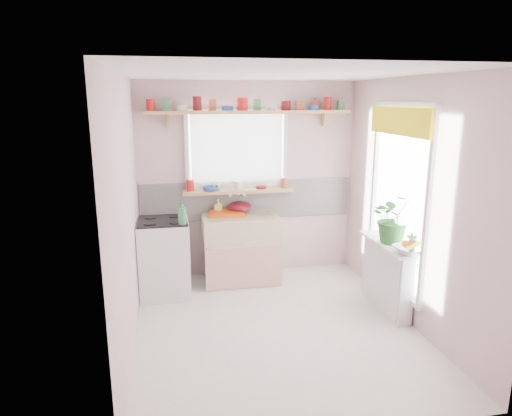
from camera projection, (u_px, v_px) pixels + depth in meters
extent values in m
plane|color=white|center=(276.00, 327.00, 4.67)|extent=(3.20, 3.20, 0.00)
plane|color=white|center=(278.00, 74.00, 4.08)|extent=(3.20, 3.20, 0.00)
plane|color=beige|center=(248.00, 180.00, 5.90)|extent=(2.80, 0.00, 2.80)
plane|color=beige|center=(336.00, 269.00, 2.85)|extent=(2.80, 0.00, 2.80)
plane|color=beige|center=(126.00, 216.00, 4.12)|extent=(0.00, 3.20, 3.20)
plane|color=beige|center=(411.00, 203.00, 4.63)|extent=(0.00, 3.20, 3.20)
cube|color=white|center=(248.00, 199.00, 5.95)|extent=(2.74, 0.03, 0.50)
cube|color=#CB8395|center=(248.00, 214.00, 5.99)|extent=(2.74, 0.02, 0.12)
cube|color=white|center=(236.00, 150.00, 5.78)|extent=(1.20, 0.01, 1.00)
cube|color=white|center=(237.00, 150.00, 5.71)|extent=(1.15, 0.02, 0.95)
cube|color=white|center=(401.00, 199.00, 4.82)|extent=(0.01, 1.10, 1.90)
cube|color=yellow|center=(399.00, 121.00, 4.62)|extent=(0.03, 1.20, 0.28)
cube|color=white|center=(241.00, 260.00, 5.82)|extent=(0.85, 0.55, 0.55)
cube|color=#C64E3A|center=(245.00, 268.00, 5.55)|extent=(0.95, 0.02, 0.53)
cube|color=beige|center=(241.00, 228.00, 5.72)|extent=(0.95, 0.55, 0.30)
cylinder|color=silver|center=(237.00, 193.00, 5.86)|extent=(0.03, 0.22, 0.03)
cube|color=white|center=(164.00, 258.00, 5.36)|extent=(0.58, 0.58, 0.90)
cube|color=black|center=(163.00, 221.00, 5.26)|extent=(0.56, 0.56, 0.02)
cylinder|color=black|center=(150.00, 224.00, 5.09)|extent=(0.14, 0.14, 0.01)
cylinder|color=black|center=(175.00, 222.00, 5.15)|extent=(0.14, 0.14, 0.01)
cylinder|color=black|center=(151.00, 217.00, 5.36)|extent=(0.14, 0.14, 0.01)
cylinder|color=black|center=(175.00, 216.00, 5.41)|extent=(0.14, 0.14, 0.01)
cube|color=white|center=(387.00, 277.00, 5.01)|extent=(0.15, 0.90, 0.75)
cube|color=white|center=(386.00, 243.00, 4.92)|extent=(0.22, 0.95, 0.03)
cube|color=tan|center=(238.00, 191.00, 5.79)|extent=(1.40, 0.22, 0.04)
cube|color=tan|center=(250.00, 112.00, 5.57)|extent=(2.52, 0.24, 0.04)
cylinder|color=red|center=(151.00, 106.00, 5.34)|extent=(0.11, 0.11, 0.12)
cylinder|color=#3F7F4C|center=(166.00, 106.00, 5.37)|extent=(0.11, 0.11, 0.12)
cylinder|color=silver|center=(182.00, 108.00, 5.41)|extent=(0.11, 0.11, 0.06)
cylinder|color=#590F14|center=(197.00, 105.00, 5.44)|extent=(0.11, 0.11, 0.12)
cylinder|color=#A55133|center=(212.00, 105.00, 5.47)|extent=(0.11, 0.11, 0.12)
cylinder|color=#3359A5|center=(227.00, 108.00, 5.51)|extent=(0.11, 0.11, 0.06)
cylinder|color=red|center=(242.00, 105.00, 5.54)|extent=(0.11, 0.11, 0.12)
cylinder|color=#3F7F4C|center=(257.00, 105.00, 5.57)|extent=(0.11, 0.11, 0.12)
cylinder|color=silver|center=(271.00, 108.00, 5.61)|extent=(0.11, 0.11, 0.06)
cylinder|color=#590F14|center=(286.00, 105.00, 5.64)|extent=(0.11, 0.11, 0.12)
cylinder|color=#A55133|center=(300.00, 105.00, 5.67)|extent=(0.11, 0.11, 0.12)
cylinder|color=#3359A5|center=(314.00, 108.00, 5.71)|extent=(0.11, 0.11, 0.06)
cylinder|color=red|center=(328.00, 105.00, 5.74)|extent=(0.11, 0.11, 0.12)
cylinder|color=#3F7F4C|center=(341.00, 105.00, 5.77)|extent=(0.11, 0.11, 0.12)
cylinder|color=red|center=(189.00, 186.00, 5.65)|extent=(0.11, 0.11, 0.12)
cylinder|color=#3F7F4C|center=(214.00, 185.00, 5.71)|extent=(0.11, 0.11, 0.12)
cylinder|color=silver|center=(238.00, 187.00, 5.78)|extent=(0.11, 0.11, 0.06)
cylinder|color=#590F14|center=(262.00, 184.00, 5.83)|extent=(0.11, 0.11, 0.12)
cylinder|color=#A55133|center=(285.00, 183.00, 5.88)|extent=(0.11, 0.11, 0.12)
cube|color=#E05213|center=(227.00, 213.00, 5.77)|extent=(0.48, 0.38, 0.04)
ellipsoid|color=#530E18|center=(240.00, 207.00, 5.86)|extent=(0.35, 0.35, 0.14)
imported|color=#276026|center=(395.00, 218.00, 4.84)|extent=(0.56, 0.51, 0.55)
imported|color=silver|center=(411.00, 250.00, 4.53)|extent=(0.42, 0.42, 0.08)
imported|color=#255E29|center=(412.00, 244.00, 4.52)|extent=(0.13, 0.10, 0.21)
imported|color=#FFEF71|center=(218.00, 206.00, 5.81)|extent=(0.11, 0.11, 0.18)
imported|color=beige|center=(216.00, 185.00, 5.78)|extent=(0.14, 0.14, 0.09)
imported|color=#2F4D9A|center=(210.00, 189.00, 5.65)|extent=(0.26, 0.26, 0.06)
imported|color=#9B3C2F|center=(315.00, 104.00, 5.77)|extent=(0.19, 0.19, 0.15)
imported|color=#3A7548|center=(182.00, 213.00, 5.05)|extent=(0.12, 0.12, 0.27)
sphere|color=orange|center=(412.00, 244.00, 4.52)|extent=(0.08, 0.08, 0.08)
sphere|color=orange|center=(415.00, 243.00, 4.56)|extent=(0.08, 0.08, 0.08)
sphere|color=orange|center=(406.00, 244.00, 4.53)|extent=(0.08, 0.08, 0.08)
cylinder|color=#FCF436|center=(416.00, 245.00, 4.47)|extent=(0.18, 0.04, 0.10)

